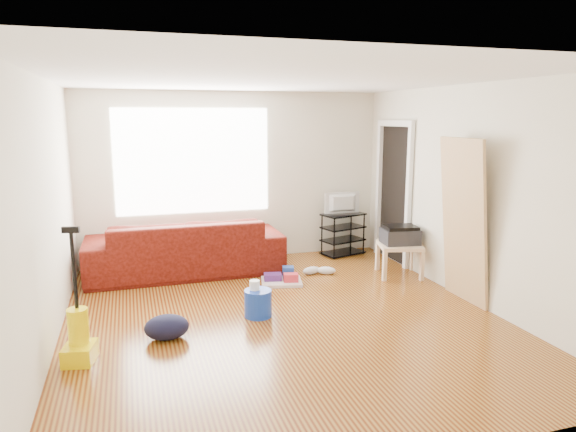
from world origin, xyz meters
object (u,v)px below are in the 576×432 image
object	(u,v)px
tv_stand	(343,234)
cleaning_tray	(282,279)
vacuum	(79,337)
backpack	(167,339)
sofa	(186,273)
side_table	(400,249)
bucket	(258,316)

from	to	relation	value
tv_stand	cleaning_tray	size ratio (longest dim) A/B	1.23
tv_stand	vacuum	distance (m)	4.51
backpack	cleaning_tray	bearing A→B (deg)	42.79
tv_stand	cleaning_tray	world-z (taller)	tv_stand
sofa	vacuum	world-z (taller)	vacuum
sofa	tv_stand	bearing A→B (deg)	-173.75
backpack	vacuum	xyz separation A→B (m)	(-0.77, -0.25, 0.22)
backpack	tv_stand	bearing A→B (deg)	42.56
cleaning_tray	vacuum	distance (m)	2.81
tv_stand	cleaning_tray	distance (m)	1.73
tv_stand	side_table	size ratio (longest dim) A/B	1.08
sofa	backpack	distance (m)	2.16
sofa	side_table	xyz separation A→B (m)	(2.77, -0.96, 0.37)
sofa	side_table	world-z (taller)	side_table
side_table	cleaning_tray	world-z (taller)	side_table
sofa	vacuum	xyz separation A→B (m)	(-1.18, -2.37, 0.22)
tv_stand	side_table	xyz separation A→B (m)	(0.30, -1.23, 0.04)
sofa	tv_stand	xyz separation A→B (m)	(2.47, 0.27, 0.33)
bucket	side_table	bearing A→B (deg)	21.51
cleaning_tray	backpack	xyz separation A→B (m)	(-1.56, -1.31, -0.06)
side_table	backpack	world-z (taller)	side_table
bucket	backpack	distance (m)	1.03
backpack	vacuum	size ratio (longest dim) A/B	0.36
cleaning_tray	backpack	world-z (taller)	cleaning_tray
vacuum	cleaning_tray	bearing A→B (deg)	45.57
sofa	backpack	xyz separation A→B (m)	(-0.42, -2.12, 0.00)
side_table	bucket	world-z (taller)	side_table
sofa	tv_stand	size ratio (longest dim) A/B	3.62
side_table	bucket	distance (m)	2.39
vacuum	backpack	bearing A→B (deg)	29.68
cleaning_tray	side_table	bearing A→B (deg)	-5.33
sofa	backpack	bearing A→B (deg)	78.92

